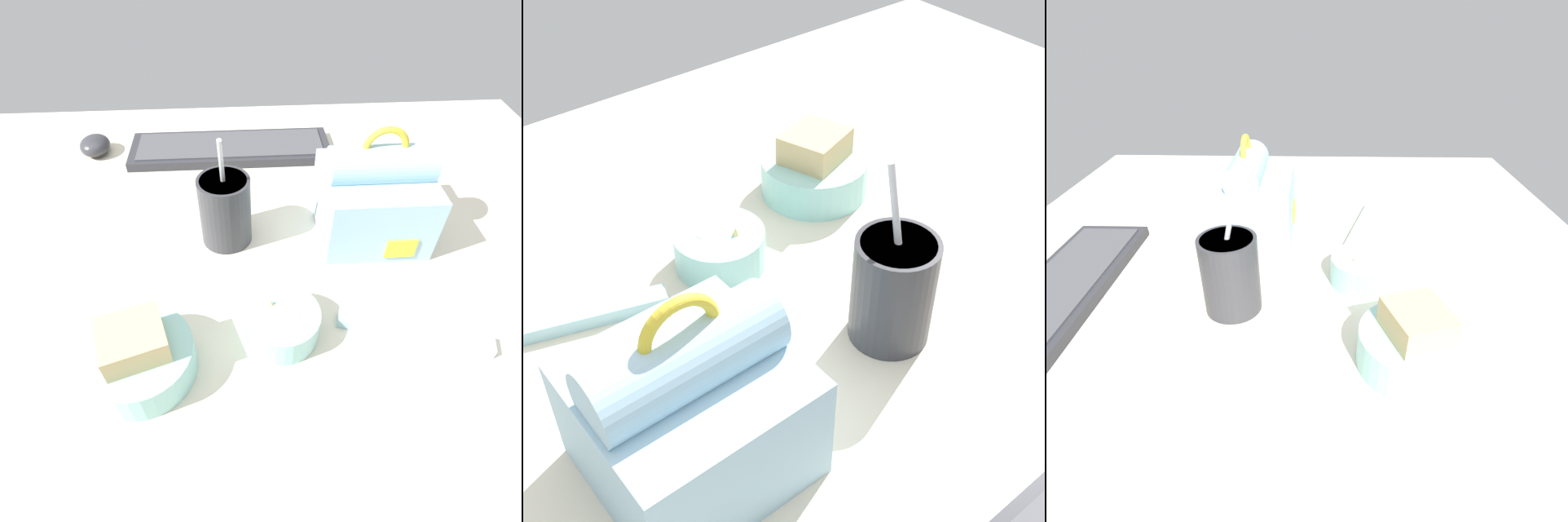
{
  "view_description": "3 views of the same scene",
  "coord_description": "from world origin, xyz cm",
  "views": [
    {
      "loc": [
        2.39,
        -42.55,
        47.99
      ],
      "look_at": [
        4.89,
        -3.11,
        7.0
      ],
      "focal_mm": 28.0,
      "sensor_mm": 36.0,
      "label": 1
    },
    {
      "loc": [
        40.48,
        40.97,
        54.52
      ],
      "look_at": [
        4.89,
        -3.11,
        7.0
      ],
      "focal_mm": 50.0,
      "sensor_mm": 36.0,
      "label": 2
    },
    {
      "loc": [
        -46.62,
        -4.39,
        39.52
      ],
      "look_at": [
        4.89,
        -3.11,
        7.0
      ],
      "focal_mm": 28.0,
      "sensor_mm": 36.0,
      "label": 3
    }
  ],
  "objects": [
    {
      "name": "bento_bowl_sandwich",
      "position": [
        -10.52,
        -16.2,
        5.15
      ],
      "size": [
        13.3,
        13.3,
        8.44
      ],
      "color": "#93D1CC",
      "rests_on": "desk_surface"
    },
    {
      "name": "lunch_bag",
      "position": [
        23.47,
        8.08,
        8.79
      ],
      "size": [
        16.48,
        16.09,
        18.75
      ],
      "color": "#9EC6DB",
      "rests_on": "desk_surface"
    },
    {
      "name": "bento_bowl_snacks",
      "position": [
        6.93,
        -11.75,
        4.35
      ],
      "size": [
        10.11,
        10.11,
        5.29
      ],
      "color": "#93D1CC",
      "rests_on": "desk_surface"
    },
    {
      "name": "keyboard",
      "position": [
        0.89,
        33.98,
        3.02
      ],
      "size": [
        41.29,
        12.42,
        2.1
      ],
      "color": "#2D2D33",
      "rests_on": "desk_surface"
    },
    {
      "name": "soup_cup",
      "position": [
        -0.34,
        7.46,
        7.97
      ],
      "size": [
        8.09,
        8.09,
        19.1
      ],
      "color": "#333338",
      "rests_on": "desk_surface"
    },
    {
      "name": "desk_surface",
      "position": [
        0.0,
        0.0,
        1.0
      ],
      "size": [
        140.0,
        110.0,
        2.0
      ],
      "color": "beige",
      "rests_on": "ground"
    },
    {
      "name": "chopstick_case",
      "position": [
        24.46,
        -13.36,
        2.8
      ],
      "size": [
        19.72,
        8.41,
        1.6
      ],
      "color": "#99C6D6",
      "rests_on": "desk_surface"
    }
  ]
}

